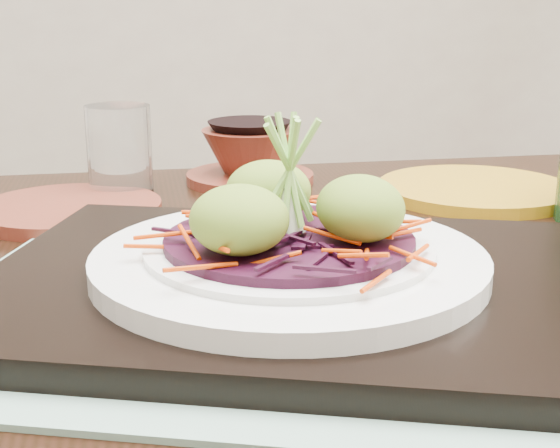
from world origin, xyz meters
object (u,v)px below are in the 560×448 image
object	(u,v)px
white_plate	(289,259)
water_glass	(120,151)
dining_table	(273,375)
terracotta_side_plate	(70,210)
yellow_plate	(475,190)
serving_tray	(289,285)
terracotta_bowl_set	(250,159)

from	to	relation	value
white_plate	water_glass	world-z (taller)	water_glass
dining_table	terracotta_side_plate	size ratio (longest dim) A/B	7.10
white_plate	yellow_plate	distance (m)	0.39
terracotta_side_plate	water_glass	bearing A→B (deg)	47.41
serving_tray	terracotta_bowl_set	xyz separation A→B (m)	(0.09, 0.39, 0.01)
serving_tray	terracotta_side_plate	bearing A→B (deg)	141.48
dining_table	water_glass	world-z (taller)	water_glass
white_plate	water_glass	distance (m)	0.37
white_plate	terracotta_side_plate	world-z (taller)	white_plate
terracotta_side_plate	water_glass	distance (m)	0.10
water_glass	terracotta_bowl_set	world-z (taller)	water_glass
dining_table	white_plate	world-z (taller)	white_plate
dining_table	terracotta_bowl_set	xyz separation A→B (m)	(0.07, 0.30, 0.13)
white_plate	terracotta_bowl_set	distance (m)	0.40
yellow_plate	white_plate	bearing A→B (deg)	-142.69
dining_table	serving_tray	xyz separation A→B (m)	(-0.02, -0.08, 0.11)
dining_table	terracotta_bowl_set	world-z (taller)	terracotta_bowl_set
white_plate	yellow_plate	size ratio (longest dim) A/B	1.31
dining_table	terracotta_side_plate	world-z (taller)	terracotta_side_plate
terracotta_side_plate	terracotta_bowl_set	size ratio (longest dim) A/B	0.89
white_plate	terracotta_side_plate	distance (m)	0.33
water_glass	terracotta_side_plate	bearing A→B (deg)	-132.59
terracotta_side_plate	yellow_plate	bearing A→B (deg)	-7.95
dining_table	yellow_plate	xyz separation A→B (m)	(0.30, 0.16, 0.11)
dining_table	water_glass	distance (m)	0.33
serving_tray	water_glass	size ratio (longest dim) A/B	4.28
terracotta_bowl_set	yellow_plate	bearing A→B (deg)	-33.67
dining_table	terracotta_side_plate	distance (m)	0.28
serving_tray	yellow_plate	xyz separation A→B (m)	(0.31, 0.24, -0.01)
dining_table	serving_tray	size ratio (longest dim) A/B	3.03
yellow_plate	serving_tray	bearing A→B (deg)	-142.69
terracotta_side_plate	water_glass	world-z (taller)	water_glass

